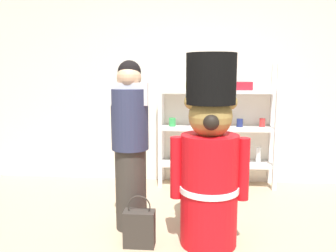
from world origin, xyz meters
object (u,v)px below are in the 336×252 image
object	(u,v)px
teddy_bear_guard	(210,159)
shopping_bag	(139,228)
merchandise_shelf	(217,126)
person_shopper	(130,143)

from	to	relation	value
teddy_bear_guard	shopping_bag	bearing A→B (deg)	-170.22
merchandise_shelf	shopping_bag	world-z (taller)	merchandise_shelf
teddy_bear_guard	shopping_bag	size ratio (longest dim) A/B	3.61
person_shopper	shopping_bag	bearing A→B (deg)	-68.88
merchandise_shelf	teddy_bear_guard	xyz separation A→B (m)	(-0.15, -1.58, -0.03)
merchandise_shelf	teddy_bear_guard	world-z (taller)	teddy_bear_guard
teddy_bear_guard	merchandise_shelf	bearing A→B (deg)	84.60
merchandise_shelf	shopping_bag	size ratio (longest dim) A/B	3.49
merchandise_shelf	shopping_bag	bearing A→B (deg)	-113.57
merchandise_shelf	person_shopper	bearing A→B (deg)	-123.08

